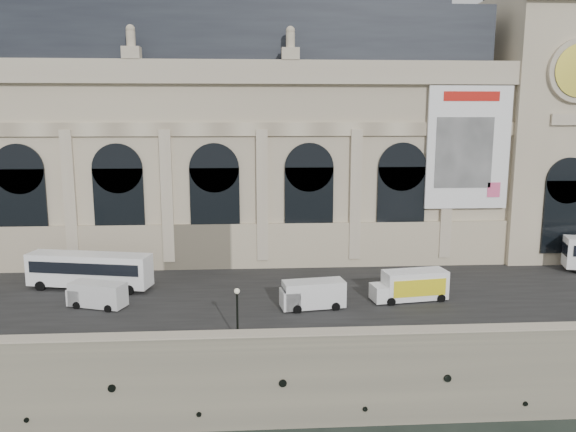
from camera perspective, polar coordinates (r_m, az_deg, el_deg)
name	(u,v)px	position (r m, az deg, el deg)	size (l,w,h in m)	color
ground	(255,430)	(43.47, -3.35, -20.89)	(260.00, 260.00, 0.00)	black
quay	(254,264)	(74.80, -3.51, -4.88)	(160.00, 70.00, 6.00)	gray
street	(254,291)	(53.80, -3.49, -7.58)	(160.00, 24.00, 0.06)	#2D2D2D
parapet	(254,340)	(41.01, -3.45, -12.51)	(160.00, 1.40, 1.21)	gray
museum	(202,138)	(68.41, -8.72, 7.81)	(69.00, 18.70, 29.10)	beige
clock_pavilion	(541,107)	(73.49, 24.33, 10.08)	(13.00, 14.72, 36.70)	beige
bus_left	(89,270)	(56.88, -19.52, -5.15)	(12.10, 4.83, 3.49)	white
van_b	(95,295)	(51.80, -19.02, -7.56)	(5.32, 3.38, 2.22)	silver
van_c	(310,295)	(48.68, 2.24, -7.99)	(5.71, 2.86, 2.44)	white
box_truck	(411,286)	(51.85, 12.35, -6.93)	(7.03, 3.20, 2.74)	white
lamp_right	(237,315)	(41.80, -5.17, -10.01)	(0.42, 0.42, 4.08)	black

